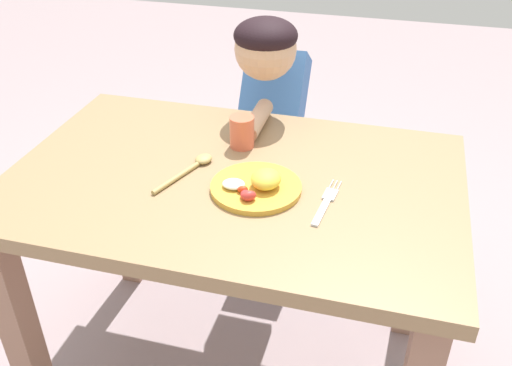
# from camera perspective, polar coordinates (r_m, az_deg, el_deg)

# --- Properties ---
(ground_plane) EXTENTS (8.00, 8.00, 0.00)m
(ground_plane) POSITION_cam_1_polar(r_m,az_deg,el_deg) (1.95, -1.81, -17.86)
(ground_plane) COLOR gray
(dining_table) EXTENTS (1.16, 0.76, 0.73)m
(dining_table) POSITION_cam_1_polar(r_m,az_deg,el_deg) (1.53, -2.19, -3.31)
(dining_table) COLOR #93744F
(dining_table) RESTS_ON ground_plane
(plate) EXTENTS (0.23, 0.23, 0.06)m
(plate) POSITION_cam_1_polar(r_m,az_deg,el_deg) (1.39, 0.09, -0.27)
(plate) COLOR gold
(plate) RESTS_ON dining_table
(fork) EXTENTS (0.04, 0.20, 0.01)m
(fork) POSITION_cam_1_polar(r_m,az_deg,el_deg) (1.36, 7.05, -2.01)
(fork) COLOR silver
(fork) RESTS_ON dining_table
(spoon) EXTENTS (0.10, 0.22, 0.02)m
(spoon) POSITION_cam_1_polar(r_m,az_deg,el_deg) (1.49, -6.36, 1.68)
(spoon) COLOR tan
(spoon) RESTS_ON dining_table
(drinking_cup) EXTENTS (0.07, 0.07, 0.09)m
(drinking_cup) POSITION_cam_1_polar(r_m,az_deg,el_deg) (1.57, -1.42, 5.18)
(drinking_cup) COLOR #DB6347
(drinking_cup) RESTS_ON dining_table
(person) EXTENTS (0.21, 0.46, 1.03)m
(person) POSITION_cam_1_polar(r_m,az_deg,el_deg) (1.95, 1.71, 4.27)
(person) COLOR #4B5070
(person) RESTS_ON ground_plane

